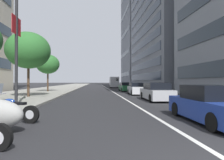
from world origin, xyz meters
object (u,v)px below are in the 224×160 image
Objects in this scene: car_far_down_avenue at (137,89)px; street_tree_far_plaza at (28,50)px; car_following_behind at (156,92)px; car_lead_in_lane at (126,87)px; street_lamp_with_banners at (22,27)px; street_tree_by_lamp_post at (48,64)px; motorcycle_second_in_row at (12,111)px; car_approaching_light at (211,105)px; delivery_van_ahead at (114,82)px.

street_tree_far_plaza reaches higher than car_far_down_avenue.
car_following_behind is 1.04× the size of car_far_down_avenue.
street_tree_far_plaza is at bearing 135.94° from car_lead_in_lane.
street_lamp_with_banners is 15.53m from street_tree_by_lamp_post.
car_approaching_light is (-0.62, -7.60, 0.20)m from motorcycle_second_in_row.
car_following_behind is at bearing -2.97° from car_approaching_light.
street_tree_by_lamp_post is (-2.38, 11.66, 3.34)m from car_lead_in_lane.
car_following_behind is 30.27m from delivery_van_ahead.
street_tree_far_plaza is (2.86, 11.18, 3.74)m from car_following_behind.
car_approaching_light is at bearing -179.34° from car_far_down_avenue.
street_tree_far_plaza is 1.14× the size of street_tree_by_lamp_post.
car_approaching_light is 0.80× the size of street_tree_by_lamp_post.
street_tree_by_lamp_post is at bearing 150.28° from delivery_van_ahead.
street_lamp_with_banners reaches higher than street_tree_far_plaza.
delivery_van_ahead is (15.70, 0.36, 0.73)m from car_lead_in_lane.
car_approaching_light is 0.92× the size of car_following_behind.
car_far_down_avenue is 0.56× the size of street_lamp_with_banners.
delivery_van_ahead is 1.00× the size of street_tree_far_plaza.
street_tree_by_lamp_post is at bearing 8.39° from street_lamp_with_banners.
car_approaching_light is 15.76m from street_tree_far_plaza.
street_tree_far_plaza is (6.01, 1.69, -0.44)m from street_lamp_with_banners.
car_approaching_light is 0.70× the size of street_tree_far_plaza.
street_lamp_with_banners is 1.48× the size of street_tree_by_lamp_post.
car_following_behind is 14.56m from car_lead_in_lane.
street_lamp_with_banners is 1.30× the size of street_tree_far_plaza.
car_approaching_light is at bearing -151.14° from street_tree_by_lamp_post.
street_tree_far_plaza is at bearing 15.70° from street_lamp_with_banners.
motorcycle_second_in_row reaches higher than car_lead_in_lane.
street_lamp_with_banners is 6.26m from street_tree_far_plaza.
street_tree_by_lamp_post is (-18.08, 11.30, 2.61)m from delivery_van_ahead.
car_lead_in_lane is 0.84× the size of street_tree_by_lamp_post.
car_following_behind is (7.53, -8.15, 0.24)m from motorcycle_second_in_row.
car_approaching_light is 15.05m from car_far_down_avenue.
street_lamp_with_banners reaches higher than motorcycle_second_in_row.
car_lead_in_lane is at bearing -78.48° from street_tree_by_lamp_post.
street_lamp_with_banners is at bearing 167.15° from delivery_van_ahead.
car_lead_in_lane is (14.56, 0.09, -0.02)m from car_following_behind.
delivery_van_ahead is at bearing 3.03° from car_following_behind.
car_approaching_light is at bearing -135.98° from street_tree_far_plaza.
street_lamp_with_banners reaches higher than delivery_van_ahead.
street_tree_far_plaza reaches higher than car_lead_in_lane.
delivery_van_ahead reaches higher than car_approaching_light.
delivery_van_ahead reaches higher than motorcycle_second_in_row.
car_following_behind is 12.13m from street_tree_far_plaza.
motorcycle_second_in_row is 23.52m from car_lead_in_lane.
delivery_van_ahead is (23.37, 0.46, 0.73)m from car_far_down_avenue.
car_approaching_light is at bearing -119.19° from street_lamp_with_banners.
street_tree_far_plaza is at bearing -58.49° from motorcycle_second_in_row.
street_tree_by_lamp_post is at bearing 46.14° from car_following_behind.
motorcycle_second_in_row is at bearing -169.64° from street_tree_by_lamp_post.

